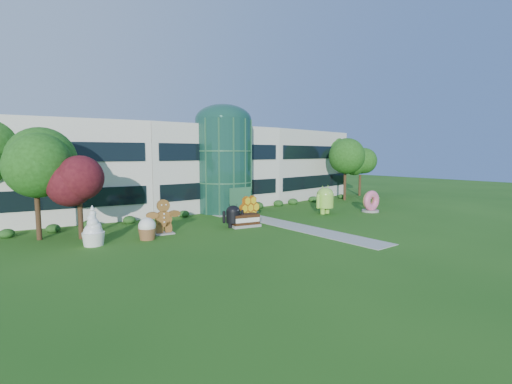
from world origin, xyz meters
TOP-DOWN VIEW (x-y plane):
  - ground at (0.00, 0.00)m, footprint 140.00×140.00m
  - building at (0.00, 18.00)m, footprint 46.00×15.00m
  - atrium at (0.00, 12.00)m, footprint 6.00×6.00m
  - walkway at (0.00, 2.00)m, footprint 2.40×20.00m
  - tree_red at (-15.50, 7.50)m, footprint 4.00×4.00m
  - trees_backdrop at (0.00, 13.00)m, footprint 52.00×8.00m
  - android_green at (7.28, 4.02)m, footprint 3.03×2.19m
  - android_black at (-4.37, 3.92)m, footprint 2.25×1.80m
  - donut at (12.05, 1.82)m, footprint 2.32×1.25m
  - gingerbread at (-10.05, 5.21)m, footprint 3.10×1.53m
  - ice_cream_sandwich at (-3.34, 3.60)m, footprint 2.68×1.72m
  - honeycomb at (-0.76, 6.42)m, footprint 2.65×1.26m
  - froyo at (-15.34, 4.80)m, footprint 2.09×2.09m
  - cupcake at (-11.77, 4.23)m, footprint 1.66×1.66m

SIDE VIEW (x-z plane):
  - ground at x=0.00m, z-range 0.00..0.00m
  - walkway at x=0.00m, z-range 0.00..0.04m
  - ice_cream_sandwich at x=-3.34m, z-range 0.00..1.11m
  - cupcake at x=-11.77m, z-range 0.00..1.62m
  - honeycomb at x=-0.76m, z-range 0.00..2.00m
  - android_black at x=-4.37m, z-range 0.00..2.23m
  - donut at x=12.05m, z-range 0.00..2.33m
  - froyo at x=-15.34m, z-range 0.00..2.74m
  - gingerbread at x=-10.05m, z-range 0.00..2.75m
  - android_green at x=7.28m, z-range 0.00..3.23m
  - tree_red at x=-15.50m, z-range 0.00..6.00m
  - trees_backdrop at x=0.00m, z-range 0.00..8.40m
  - building at x=0.00m, z-range 0.00..9.30m
  - atrium at x=0.00m, z-range 0.00..9.80m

